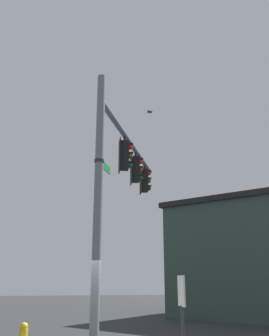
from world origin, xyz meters
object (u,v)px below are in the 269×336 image
Objects in this scene: traffic_light_mid_outer at (145,180)px; bird_flying at (150,112)px; traffic_light_nearest_pole at (125,156)px; traffic_light_mid_inner at (136,169)px; street_name_sign at (102,164)px; historical_marker at (182,305)px.

bird_flying is at bearing -0.45° from traffic_light_mid_outer.
traffic_light_nearest_pole is 1.00× the size of traffic_light_mid_inner.
traffic_light_nearest_pole is at bearing 158.28° from street_name_sign.
historical_marker is (2.65, 1.21, -4.89)m from traffic_light_nearest_pole.
traffic_light_nearest_pole reaches higher than street_name_sign.
traffic_light_mid_inner is (-1.64, 0.64, 0.00)m from traffic_light_nearest_pole.
traffic_light_mid_inner reaches higher than historical_marker.
traffic_light_nearest_pole is 0.62× the size of historical_marker.
historical_marker is at bearing 79.53° from street_name_sign.
traffic_light_mid_inner is 1.76m from traffic_light_mid_outer.
traffic_light_mid_outer is at bearing 179.32° from historical_marker.
traffic_light_nearest_pole is at bearing -155.52° from historical_marker.
historical_marker is at bearing 24.48° from traffic_light_nearest_pole.
bird_flying reaches higher than traffic_light_mid_outer.
historical_marker is (4.46, -0.06, -7.58)m from bird_flying.
street_name_sign is 5.95m from bird_flying.
traffic_light_mid_inner is at bearing -172.45° from historical_marker.
traffic_light_mid_inner is 4.33m from street_name_sign.
street_name_sign is 4.37m from historical_marker.
street_name_sign is at bearing -21.72° from traffic_light_nearest_pole.
traffic_light_nearest_pole reaches higher than historical_marker.
traffic_light_nearest_pole is at bearing -21.25° from traffic_light_mid_inner.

